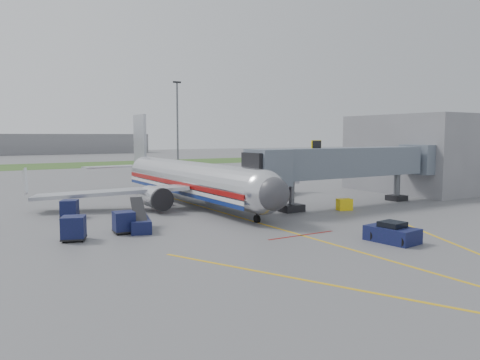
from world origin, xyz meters
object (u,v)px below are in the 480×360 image
airliner (190,179)px  ramp_worker (165,198)px  pushback_tug (392,233)px  belt_loader (139,223)px

airliner → ramp_worker: size_ratio=23.26×
pushback_tug → belt_loader: bearing=136.4°
airliner → pushback_tug: bearing=-80.6°
pushback_tug → belt_loader: (-13.64, 13.00, -0.03)m
airliner → belt_loader: bearing=-130.7°
airliner → pushback_tug: (4.00, -24.20, -2.05)m
airliner → pushback_tug: 24.61m
airliner → belt_loader: size_ratio=7.36×
belt_loader → ramp_worker: size_ratio=3.16×
pushback_tug → belt_loader: size_ratio=0.75×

